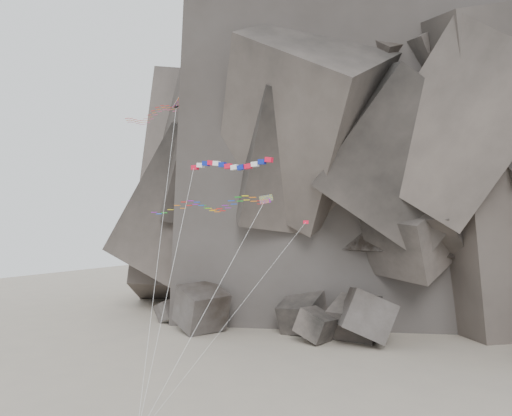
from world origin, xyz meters
The scene contains 6 objects.
headland centered at (0.00, 70.00, 42.00)m, with size 110.00×70.00×84.00m, color #5B514A, non-canonical shape.
boulder_field centered at (-0.08, 33.53, 2.60)m, with size 79.61×16.78×9.00m.
delta_kite centered at (-12.55, 1.86, 30.19)m, with size 13.13×12.47×30.34m.
banner_kite centered at (-0.68, -0.29, 23.79)m, with size 8.94×10.03×22.96m.
parafoil_kite centered at (-4.77, 1.35, 20.23)m, with size 14.38×11.92×19.64m.
pennant_kite centered at (3.52, -1.10, 13.85)m, with size 9.53×12.14×17.16m.
Camera 1 is at (24.31, -39.86, 18.52)m, focal length 35.00 mm.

